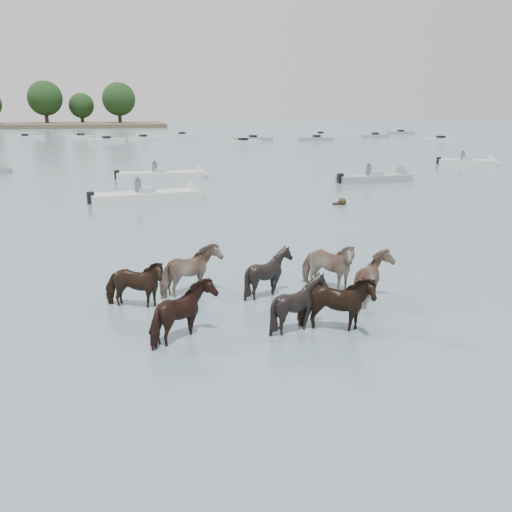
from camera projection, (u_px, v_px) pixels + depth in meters
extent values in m
plane|color=slate|center=(186.00, 349.00, 11.51)|extent=(400.00, 400.00, 0.00)
imported|color=black|center=(134.00, 286.00, 13.78)|extent=(1.79, 1.27, 1.38)
imported|color=#7C6254|center=(192.00, 273.00, 14.77)|extent=(1.84, 1.89, 1.45)
imported|color=black|center=(269.00, 275.00, 14.70)|extent=(1.53, 1.43, 1.41)
imported|color=#8D6F60|center=(327.00, 267.00, 15.25)|extent=(1.78, 1.84, 1.49)
imported|color=black|center=(185.00, 316.00, 11.82)|extent=(1.62, 1.72, 1.39)
imported|color=black|center=(299.00, 306.00, 12.42)|extent=(1.56, 1.48, 1.38)
imported|color=black|center=(336.00, 306.00, 12.31)|extent=(1.88, 1.36, 1.44)
imported|color=gray|center=(376.00, 282.00, 14.03)|extent=(1.53, 1.69, 1.45)
sphere|color=black|center=(342.00, 202.00, 28.81)|extent=(0.44, 0.44, 0.44)
cube|color=black|center=(337.00, 204.00, 28.78)|extent=(0.50, 0.22, 0.18)
cube|color=silver|center=(146.00, 197.00, 29.90)|extent=(5.93, 2.62, 0.55)
cone|color=silver|center=(198.00, 194.00, 31.01)|extent=(1.18, 1.74, 1.60)
cube|color=#99ADB7|center=(146.00, 191.00, 29.81)|extent=(0.99, 1.25, 0.35)
cube|color=black|center=(90.00, 198.00, 28.75)|extent=(0.41, 0.41, 0.60)
cylinder|color=#595966|center=(138.00, 187.00, 29.67)|extent=(0.36, 0.36, 0.70)
sphere|color=#595966|center=(137.00, 179.00, 29.56)|extent=(0.24, 0.24, 0.24)
cube|color=silver|center=(161.00, 176.00, 39.35)|extent=(6.04, 1.92, 0.55)
cone|color=silver|center=(203.00, 175.00, 39.85)|extent=(0.99, 1.65, 1.60)
cube|color=#99ADB7|center=(161.00, 171.00, 39.26)|extent=(0.86, 1.16, 0.35)
cube|color=black|center=(117.00, 175.00, 38.81)|extent=(0.37, 0.37, 0.60)
cylinder|color=#595966|center=(155.00, 168.00, 39.12)|extent=(0.36, 0.36, 0.70)
sphere|color=#595966|center=(154.00, 162.00, 39.01)|extent=(0.24, 0.24, 0.24)
cube|color=gray|center=(374.00, 179.00, 37.61)|extent=(5.07, 1.99, 0.55)
cone|color=gray|center=(406.00, 178.00, 38.34)|extent=(1.02, 1.67, 1.60)
cube|color=#99ADB7|center=(374.00, 174.00, 37.52)|extent=(0.89, 1.18, 0.35)
cube|color=black|center=(340.00, 178.00, 36.84)|extent=(0.38, 0.38, 0.60)
cylinder|color=#595966|center=(369.00, 171.00, 37.38)|extent=(0.36, 0.36, 0.70)
sphere|color=#595966|center=(369.00, 164.00, 37.27)|extent=(0.24, 0.24, 0.24)
cube|color=silver|center=(466.00, 163.00, 48.77)|extent=(4.88, 3.42, 0.55)
cone|color=silver|center=(495.00, 163.00, 48.30)|extent=(1.49, 1.83, 1.60)
cube|color=#99ADB7|center=(467.00, 159.00, 48.68)|extent=(1.20, 1.35, 0.35)
cube|color=black|center=(439.00, 161.00, 49.20)|extent=(0.47, 0.47, 0.60)
cylinder|color=#595966|center=(463.00, 156.00, 48.54)|extent=(0.36, 0.36, 0.70)
sphere|color=#595966|center=(463.00, 151.00, 48.42)|extent=(0.24, 0.24, 0.24)
cone|color=gray|center=(7.00, 170.00, 43.17)|extent=(1.33, 1.79, 1.60)
cube|color=silver|center=(25.00, 138.00, 89.63)|extent=(5.97, 1.92, 0.60)
cube|color=black|center=(25.00, 135.00, 89.53)|extent=(1.07, 1.07, 0.50)
cube|color=silver|center=(81.00, 137.00, 91.83)|extent=(4.40, 2.47, 0.60)
cube|color=black|center=(81.00, 135.00, 91.74)|extent=(1.21, 1.21, 0.50)
cube|color=silver|center=(107.00, 140.00, 82.31)|extent=(5.33, 3.25, 0.60)
cube|color=black|center=(106.00, 138.00, 82.21)|extent=(1.29, 1.29, 0.50)
cube|color=silver|center=(143.00, 139.00, 87.31)|extent=(4.67, 2.63, 0.60)
cube|color=black|center=(143.00, 136.00, 87.21)|extent=(1.23, 1.23, 0.50)
cube|color=silver|center=(182.00, 136.00, 96.56)|extent=(5.16, 3.42, 0.60)
cube|color=black|center=(182.00, 133.00, 96.47)|extent=(1.32, 1.32, 0.50)
cube|color=silver|center=(243.00, 142.00, 77.47)|extent=(5.33, 3.35, 0.60)
cube|color=black|center=(243.00, 140.00, 77.37)|extent=(1.31, 1.31, 0.50)
cube|color=gray|center=(253.00, 139.00, 85.53)|extent=(6.05, 2.08, 0.60)
cube|color=black|center=(253.00, 137.00, 85.43)|extent=(1.09, 1.09, 0.50)
cube|color=gray|center=(317.00, 139.00, 85.95)|extent=(5.10, 1.64, 0.60)
cube|color=black|center=(317.00, 137.00, 85.85)|extent=(1.03, 1.03, 0.50)
cube|color=silver|center=(321.00, 135.00, 98.29)|extent=(6.08, 3.82, 0.60)
cube|color=black|center=(321.00, 133.00, 98.19)|extent=(1.32, 1.32, 0.50)
cube|color=gray|center=(375.00, 136.00, 94.60)|extent=(4.65, 2.10, 0.60)
cube|color=black|center=(375.00, 134.00, 94.51)|extent=(1.13, 1.13, 0.50)
cube|color=silver|center=(441.00, 140.00, 83.57)|extent=(5.69, 1.60, 0.60)
cube|color=black|center=(441.00, 137.00, 83.47)|extent=(1.02, 1.02, 0.50)
cube|color=gray|center=(401.00, 133.00, 106.36)|extent=(5.10, 1.62, 0.60)
cube|color=black|center=(401.00, 131.00, 106.27)|extent=(1.02, 1.02, 0.50)
cylinder|color=#382619|center=(47.00, 119.00, 151.42)|extent=(1.00, 1.00, 4.11)
sphere|color=black|center=(45.00, 98.00, 150.06)|extent=(9.14, 9.14, 9.14)
cylinder|color=#382619|center=(82.00, 120.00, 156.75)|extent=(1.00, 1.00, 3.07)
sphere|color=black|center=(81.00, 106.00, 155.73)|extent=(6.82, 6.82, 6.82)
cylinder|color=#382619|center=(120.00, 119.00, 153.78)|extent=(1.00, 1.00, 4.00)
sphere|color=black|center=(119.00, 99.00, 152.45)|extent=(8.89, 8.89, 8.89)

